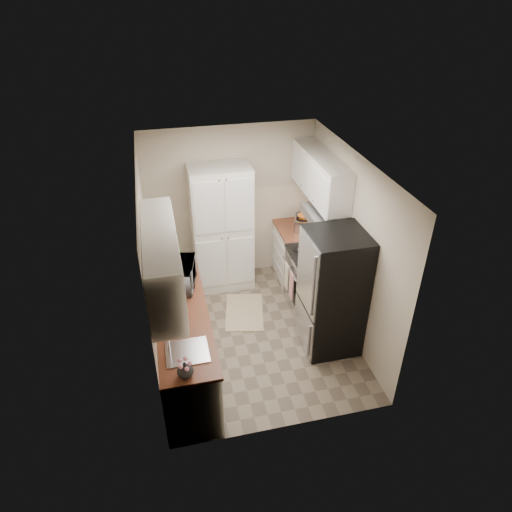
{
  "coord_description": "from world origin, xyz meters",
  "views": [
    {
      "loc": [
        -1.09,
        -4.76,
        4.33
      ],
      "look_at": [
        0.06,
        0.15,
        1.18
      ],
      "focal_mm": 32.0,
      "sensor_mm": 36.0,
      "label": 1
    }
  ],
  "objects_px": {
    "refrigerator": "(333,292)",
    "wine_bottle": "(163,267)",
    "microwave": "(179,275)",
    "toaster_oven": "(304,224)",
    "pantry_cabinet": "(222,229)",
    "electric_range": "(313,281)"
  },
  "relations": [
    {
      "from": "refrigerator",
      "to": "wine_bottle",
      "type": "xyz_separation_m",
      "value": [
        -2.08,
        0.77,
        0.2
      ]
    },
    {
      "from": "pantry_cabinet",
      "to": "toaster_oven",
      "type": "height_order",
      "value": "pantry_cabinet"
    },
    {
      "from": "refrigerator",
      "to": "toaster_oven",
      "type": "distance_m",
      "value": 1.57
    },
    {
      "from": "electric_range",
      "to": "wine_bottle",
      "type": "height_order",
      "value": "wine_bottle"
    },
    {
      "from": "refrigerator",
      "to": "wine_bottle",
      "type": "distance_m",
      "value": 2.23
    },
    {
      "from": "pantry_cabinet",
      "to": "electric_range",
      "type": "distance_m",
      "value": 1.58
    },
    {
      "from": "electric_range",
      "to": "refrigerator",
      "type": "bearing_deg",
      "value": -92.48
    },
    {
      "from": "microwave",
      "to": "toaster_oven",
      "type": "height_order",
      "value": "microwave"
    },
    {
      "from": "microwave",
      "to": "toaster_oven",
      "type": "xyz_separation_m",
      "value": [
        2.01,
        1.06,
        -0.06
      ]
    },
    {
      "from": "refrigerator",
      "to": "microwave",
      "type": "distance_m",
      "value": 1.97
    },
    {
      "from": "pantry_cabinet",
      "to": "refrigerator",
      "type": "distance_m",
      "value": 2.07
    },
    {
      "from": "toaster_oven",
      "to": "refrigerator",
      "type": "bearing_deg",
      "value": -71.0
    },
    {
      "from": "electric_range",
      "to": "toaster_oven",
      "type": "relative_size",
      "value": 3.26
    },
    {
      "from": "electric_range",
      "to": "refrigerator",
      "type": "relative_size",
      "value": 0.66
    },
    {
      "from": "wine_bottle",
      "to": "microwave",
      "type": "bearing_deg",
      "value": -55.92
    },
    {
      "from": "pantry_cabinet",
      "to": "electric_range",
      "type": "height_order",
      "value": "pantry_cabinet"
    },
    {
      "from": "microwave",
      "to": "toaster_oven",
      "type": "distance_m",
      "value": 2.28
    },
    {
      "from": "pantry_cabinet",
      "to": "wine_bottle",
      "type": "distance_m",
      "value": 1.34
    },
    {
      "from": "pantry_cabinet",
      "to": "microwave",
      "type": "bearing_deg",
      "value": -121.64
    },
    {
      "from": "electric_range",
      "to": "toaster_oven",
      "type": "height_order",
      "value": "electric_range"
    },
    {
      "from": "electric_range",
      "to": "toaster_oven",
      "type": "xyz_separation_m",
      "value": [
        0.08,
        0.76,
        0.54
      ]
    },
    {
      "from": "microwave",
      "to": "toaster_oven",
      "type": "relative_size",
      "value": 1.66
    }
  ]
}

